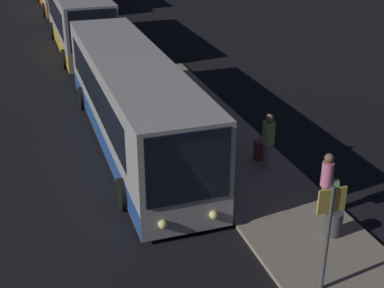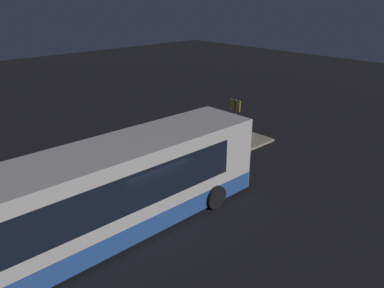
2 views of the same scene
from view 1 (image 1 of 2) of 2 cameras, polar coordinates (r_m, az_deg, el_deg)
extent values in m
plane|color=black|center=(17.66, -5.85, -2.01)|extent=(80.00, 80.00, 0.00)
cube|color=gray|center=(18.47, 3.67, -0.44)|extent=(20.00, 3.08, 0.12)
cube|color=#B2ADA8|center=(18.53, -6.45, 4.80)|extent=(12.49, 2.44, 2.94)
cube|color=#23478C|center=(18.94, -6.29, 1.63)|extent=(12.42, 2.46, 0.70)
cube|color=black|center=(18.70, -6.72, 6.13)|extent=(10.24, 2.47, 1.29)
cube|color=black|center=(12.80, -0.39, -2.60)|extent=(0.06, 2.15, 1.88)
sphere|color=#F9E58C|center=(13.71, 2.35, -7.58)|extent=(0.24, 0.24, 0.24)
sphere|color=#F9E58C|center=(13.36, -3.11, -8.57)|extent=(0.24, 0.24, 0.24)
cylinder|color=black|center=(15.59, 1.59, -3.87)|extent=(0.91, 0.30, 0.91)
cylinder|color=black|center=(15.03, -7.24, -5.28)|extent=(0.91, 0.30, 0.91)
cylinder|color=black|center=(22.73, -5.44, 5.59)|extent=(0.91, 0.30, 0.91)
cylinder|color=black|center=(22.35, -11.56, 4.84)|extent=(0.91, 0.30, 0.91)
cube|color=#B2ADA8|center=(31.07, -11.94, 12.91)|extent=(10.05, 2.54, 3.09)
cube|color=gold|center=(31.34, -11.74, 10.78)|extent=(10.00, 2.56, 0.70)
cube|color=black|center=(31.24, -12.06, 13.66)|extent=(8.24, 2.57, 1.36)
cube|color=black|center=(26.08, -10.52, 11.78)|extent=(0.06, 2.23, 1.98)
sphere|color=#F9E58C|center=(26.56, -8.75, 8.67)|extent=(0.24, 0.24, 0.24)
sphere|color=#F9E58C|center=(26.37, -11.76, 8.32)|extent=(0.24, 0.24, 0.24)
cylinder|color=black|center=(28.25, -8.20, 9.43)|extent=(0.98, 0.30, 0.98)
cylinder|color=black|center=(27.93, -13.37, 8.82)|extent=(0.98, 0.30, 0.98)
cylinder|color=black|center=(34.51, -10.33, 12.14)|extent=(0.98, 0.30, 0.98)
cylinder|color=black|center=(34.25, -14.60, 11.65)|extent=(0.98, 0.30, 0.98)
cube|color=orange|center=(44.25, -14.16, 14.65)|extent=(10.22, 2.46, 0.70)
sphere|color=#F9E58C|center=(39.23, -12.42, 13.70)|extent=(0.24, 0.24, 0.24)
sphere|color=#F9E58C|center=(39.11, -14.41, 13.47)|extent=(0.24, 0.24, 0.24)
cylinder|color=black|center=(40.96, -11.92, 14.02)|extent=(0.97, 0.30, 0.97)
cylinder|color=black|center=(40.75, -15.40, 13.61)|extent=(0.97, 0.30, 0.97)
cylinder|color=gray|center=(17.03, 8.00, -1.20)|extent=(0.30, 0.30, 0.82)
cylinder|color=#8CB766|center=(16.70, 8.16, 1.17)|extent=(0.43, 0.43, 0.72)
sphere|color=#9E7051|center=(16.51, 8.26, 2.73)|extent=(0.27, 0.27, 0.27)
cylinder|color=#6B604C|center=(15.02, 13.94, -5.64)|extent=(0.31, 0.31, 0.80)
cylinder|color=#CC6B8C|center=(14.66, 14.24, -3.14)|extent=(0.44, 0.44, 0.69)
sphere|color=brown|center=(14.45, 14.43, -1.47)|extent=(0.26, 0.26, 0.26)
cube|color=#598C59|center=(14.83, 15.12, -4.20)|extent=(0.31, 0.25, 0.24)
cube|color=maroon|center=(17.53, 7.12, -0.70)|extent=(0.36, 0.22, 0.63)
cylinder|color=black|center=(17.34, 7.20, 0.59)|extent=(0.02, 0.02, 0.24)
cylinder|color=#4C4C51|center=(11.76, 14.18, -9.90)|extent=(0.10, 0.10, 2.59)
cube|color=#E5C64C|center=(11.24, 14.69, -5.85)|extent=(0.04, 0.64, 0.55)
cylinder|color=#3F3F44|center=(14.14, 14.87, -8.18)|extent=(0.44, 0.44, 0.65)
camera|label=2|loc=(22.68, -36.73, 19.50)|focal=35.00mm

